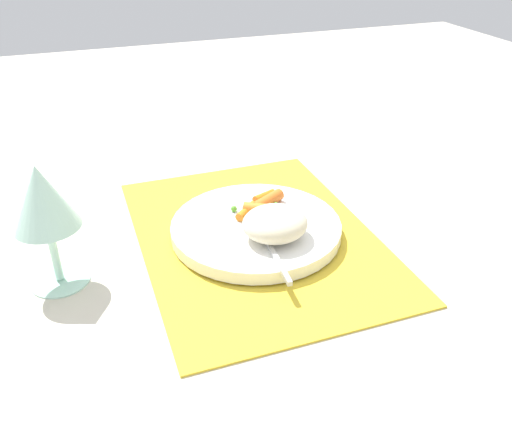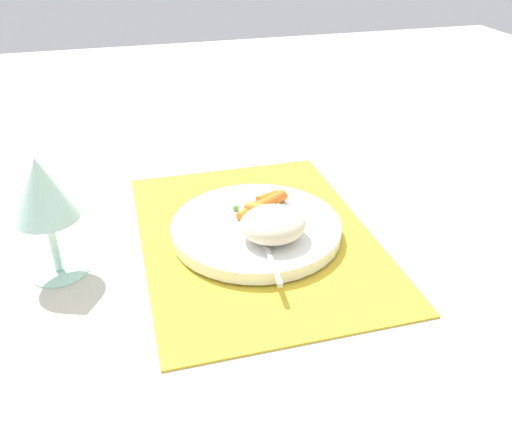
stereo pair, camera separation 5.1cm
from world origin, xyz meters
name	(u,v)px [view 1 (the left image)]	position (x,y,z in m)	size (l,w,h in m)	color
ground_plane	(256,237)	(0.00, 0.00, 0.00)	(2.40, 2.40, 0.00)	beige
placemat	(256,235)	(0.00, 0.00, 0.00)	(0.44, 0.32, 0.01)	gold
plate	(256,228)	(0.00, 0.00, 0.01)	(0.24, 0.24, 0.02)	white
rice_mound	(275,224)	(-0.04, -0.01, 0.04)	(0.08, 0.09, 0.04)	beige
carrot_portion	(261,204)	(0.03, -0.02, 0.03)	(0.06, 0.09, 0.02)	orange
pea_scatter	(259,209)	(0.03, -0.01, 0.03)	(0.07, 0.07, 0.01)	#55AE36
fork	(262,232)	(-0.03, 0.00, 0.03)	(0.19, 0.02, 0.01)	#BABABA
wine_glass	(42,201)	(-0.01, 0.26, 0.11)	(0.08, 0.08, 0.16)	#B2E0CC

